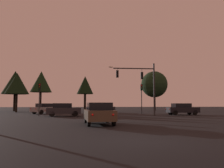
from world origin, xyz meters
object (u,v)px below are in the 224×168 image
at_px(tree_behind_sign, 154,84).
at_px(tree_left_far, 85,85).
at_px(traffic_signal_mast_arm, 141,80).
at_px(car_nearside_lane, 99,113).
at_px(tree_right_cluster, 41,82).
at_px(traffic_light_corner_left, 39,93).
at_px(tree_center_horizon, 15,83).
at_px(traffic_light_corner_right, 142,93).
at_px(car_crossing_right, 182,109).
at_px(car_far_lane, 46,108).
at_px(tree_lot_edge, 17,84).
at_px(car_crossing_left, 63,109).
at_px(car_parked_lot, 103,108).

distance_m(tree_behind_sign, tree_left_far, 15.28).
height_order(traffic_signal_mast_arm, car_nearside_lane, traffic_signal_mast_arm).
relative_size(tree_behind_sign, tree_right_cluster, 1.03).
relative_size(traffic_light_corner_left, tree_center_horizon, 0.48).
relative_size(traffic_light_corner_left, traffic_light_corner_right, 0.91).
xyz_separation_m(car_crossing_right, car_far_lane, (-18.14, 6.27, 0.00)).
bearing_deg(car_far_lane, tree_center_horizon, 119.06).
bearing_deg(tree_behind_sign, traffic_signal_mast_arm, -113.76).
bearing_deg(tree_lot_edge, traffic_signal_mast_arm, -38.76).
xyz_separation_m(car_crossing_left, tree_lot_edge, (-8.86, 14.95, 4.24)).
distance_m(car_far_lane, tree_left_far, 12.56).
distance_m(car_nearside_lane, tree_behind_sign, 35.20).
bearing_deg(car_crossing_right, car_crossing_left, -176.34).
distance_m(car_crossing_right, tree_lot_edge, 28.23).
height_order(car_crossing_left, tree_lot_edge, tree_lot_edge).
distance_m(tree_left_far, tree_center_horizon, 14.76).
height_order(tree_behind_sign, tree_center_horizon, tree_behind_sign).
height_order(traffic_light_corner_left, tree_left_far, tree_left_far).
relative_size(traffic_light_corner_left, tree_lot_edge, 0.57).
relative_size(car_crossing_left, tree_right_cluster, 0.50).
height_order(traffic_light_corner_left, car_crossing_left, traffic_light_corner_left).
height_order(traffic_signal_mast_arm, tree_center_horizon, tree_center_horizon).
distance_m(car_nearside_lane, tree_center_horizon, 36.27).
height_order(traffic_light_corner_left, tree_behind_sign, tree_behind_sign).
relative_size(car_nearside_lane, car_crossing_right, 1.04).
height_order(traffic_signal_mast_arm, car_crossing_left, traffic_signal_mast_arm).
bearing_deg(car_crossing_right, traffic_light_corner_left, 179.05).
xyz_separation_m(traffic_signal_mast_arm, car_crossing_left, (-9.54, -0.18, -3.63)).
height_order(car_parked_lot, tree_center_horizon, tree_center_horizon).
bearing_deg(tree_behind_sign, tree_right_cluster, 175.66).
bearing_deg(tree_center_horizon, traffic_light_corner_right, -37.61).
height_order(traffic_light_corner_right, tree_lot_edge, tree_lot_edge).
xyz_separation_m(tree_center_horizon, tree_right_cluster, (5.13, 0.09, 0.26)).
relative_size(traffic_signal_mast_arm, car_far_lane, 1.48).
height_order(car_crossing_left, tree_center_horizon, tree_center_horizon).
bearing_deg(car_parked_lot, car_crossing_right, -40.06).
xyz_separation_m(traffic_light_corner_right, car_nearside_lane, (-7.89, -16.30, -2.27)).
distance_m(traffic_light_corner_left, car_crossing_left, 3.78).
distance_m(car_parked_lot, tree_lot_edge, 16.39).
bearing_deg(car_parked_lot, car_nearside_lane, -97.67).
bearing_deg(tree_center_horizon, car_parked_lot, -37.39).
height_order(car_crossing_left, tree_right_cluster, tree_right_cluster).
height_order(car_crossing_right, tree_right_cluster, tree_right_cluster).
bearing_deg(car_nearside_lane, tree_lot_edge, 114.34).
bearing_deg(car_parked_lot, traffic_light_corner_left, -138.63).
xyz_separation_m(car_far_lane, tree_lot_edge, (-6.02, 7.70, 4.24)).
relative_size(car_crossing_left, tree_left_far, 0.60).
xyz_separation_m(car_crossing_right, tree_right_cluster, (-21.05, 20.83, 5.28)).
bearing_deg(tree_right_cluster, traffic_light_corner_left, -82.18).
bearing_deg(tree_left_far, tree_center_horizon, 162.91).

